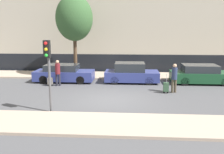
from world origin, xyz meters
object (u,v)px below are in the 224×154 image
pedestrian_right (174,76)px  trolley_left (50,81)px  parked_car_1 (131,73)px  traffic_light (48,62)px  pedestrian_left (58,71)px  parked_car_0 (64,73)px  trolley_right (166,87)px  bare_tree_near_crossing (74,18)px  parked_car_2 (201,75)px

pedestrian_right → trolley_left: bearing=150.4°
parked_car_1 → traffic_light: (-3.87, -7.03, 1.78)m
parked_car_1 → trolley_left: size_ratio=3.52×
parked_car_1 → trolley_left: parked_car_1 is taller
pedestrian_left → parked_car_1: bearing=7.8°
parked_car_0 → trolley_left: size_ratio=3.91×
trolley_right → traffic_light: traffic_light is taller
parked_car_0 → pedestrian_left: (-0.05, -1.37, 0.41)m
parked_car_0 → bare_tree_near_crossing: bearing=75.4°
pedestrian_left → bare_tree_near_crossing: bearing=72.2°
parked_car_1 → traffic_light: size_ratio=1.14×
parked_car_0 → trolley_right: (7.14, -2.91, -0.23)m
parked_car_0 → pedestrian_left: 1.43m
pedestrian_left → trolley_left: bearing=-179.9°
parked_car_0 → bare_tree_near_crossing: (0.49, 1.89, 4.08)m
parked_car_2 → trolley_right: (-2.95, -3.02, -0.25)m
parked_car_2 → pedestrian_right: pedestrian_right is taller
parked_car_1 → traffic_light: 8.22m
parked_car_2 → trolley_left: (-10.69, -1.57, -0.30)m
traffic_light → parked_car_2: bearing=38.3°
bare_tree_near_crossing → trolley_left: bearing=-108.0°
trolley_left → parked_car_1: bearing=15.4°
parked_car_2 → trolley_right: bearing=-134.3°
parked_car_2 → pedestrian_left: pedestrian_left is taller
pedestrian_right → pedestrian_left: bearing=149.3°
parked_car_0 → trolley_right: parked_car_0 is taller
parked_car_1 → pedestrian_left: bearing=-163.8°
trolley_left → traffic_light: (1.75, -5.48, 2.11)m
parked_car_1 → parked_car_2: 5.07m
bare_tree_near_crossing → parked_car_2: bearing=-10.5°
parked_car_0 → traffic_light: (1.15, -6.93, 1.83)m
parked_car_0 → parked_car_1: bearing=1.1°
trolley_left → parked_car_0: bearing=67.7°
pedestrian_right → bare_tree_near_crossing: 9.27m
pedestrian_left → traffic_light: bearing=-86.1°
trolley_left → pedestrian_right: 8.38m
trolley_right → pedestrian_left: bearing=168.0°
trolley_left → traffic_light: bearing=-72.3°
pedestrian_right → traffic_light: traffic_light is taller
bare_tree_near_crossing → pedestrian_left: bearing=-99.5°
parked_car_0 → trolley_right: 7.71m
parked_car_2 → trolley_left: 10.81m
pedestrian_left → trolley_left: size_ratio=1.61×
trolley_left → pedestrian_right: bearing=-8.6°
pedestrian_right → trolley_right: 0.85m
parked_car_2 → pedestrian_left: 10.26m
pedestrian_left → trolley_left: pedestrian_left is taller
parked_car_0 → parked_car_2: 10.09m
pedestrian_left → pedestrian_right: bearing=-18.2°
bare_tree_near_crossing → traffic_light: bearing=-85.7°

